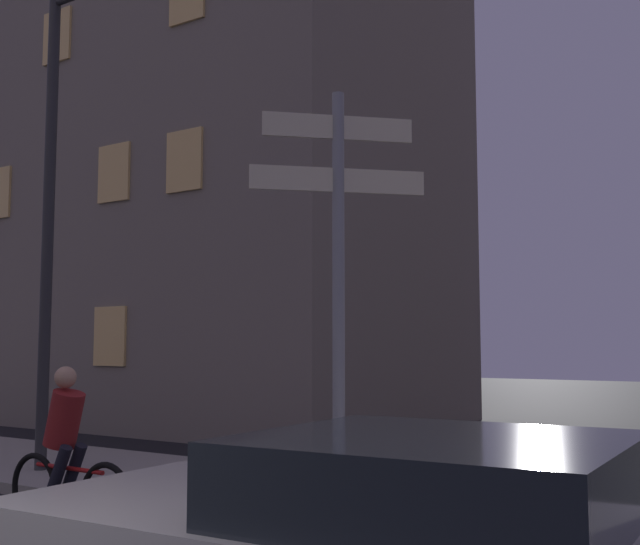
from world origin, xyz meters
TOP-DOWN VIEW (x-y plane):
  - sidewalk_kerb at (0.00, 6.06)m, footprint 40.00×2.93m
  - signpost at (-0.38, 5.05)m, footprint 1.28×1.28m
  - street_lamp at (-5.24, 5.47)m, footprint 1.57×0.28m
  - cyclist at (-2.77, 3.76)m, footprint 1.82×0.33m
  - building_left_block at (-8.66, 13.20)m, footprint 9.87×7.45m

SIDE VIEW (x-z plane):
  - sidewalk_kerb at x=0.00m, z-range 0.00..0.14m
  - cyclist at x=-2.77m, z-range -0.06..1.55m
  - signpost at x=-0.38m, z-range 0.55..4.75m
  - street_lamp at x=-5.24m, z-range 0.70..7.40m
  - building_left_block at x=-8.66m, z-range 0.00..13.09m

